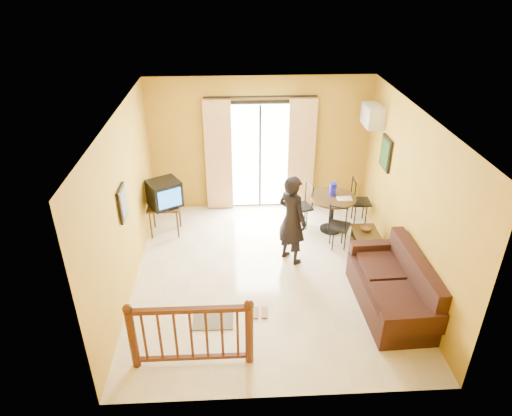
{
  "coord_description": "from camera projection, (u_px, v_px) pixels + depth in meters",
  "views": [
    {
      "loc": [
        -0.54,
        -6.29,
        4.77
      ],
      "look_at": [
        -0.2,
        0.2,
        1.19
      ],
      "focal_mm": 32.0,
      "sensor_mm": 36.0,
      "label": 1
    }
  ],
  "objects": [
    {
      "name": "air_conditioner",
      "position": [
        372.0,
        116.0,
        8.59
      ],
      "size": [
        0.31,
        0.6,
        0.4
      ],
      "color": "silver",
      "rests_on": "room_shell"
    },
    {
      "name": "tv_table",
      "position": [
        164.0,
        209.0,
        8.76
      ],
      "size": [
        0.61,
        0.51,
        0.61
      ],
      "color": "black",
      "rests_on": "ground"
    },
    {
      "name": "water_jug",
      "position": [
        333.0,
        189.0,
        8.76
      ],
      "size": [
        0.13,
        0.13,
        0.25
      ],
      "primitive_type": "cylinder",
      "color": "#1615CB",
      "rests_on": "dining_table"
    },
    {
      "name": "dining_chairs",
      "position": [
        331.0,
        231.0,
        9.05
      ],
      "size": [
        1.69,
        1.39,
        0.95
      ],
      "color": "black",
      "rests_on": "ground"
    },
    {
      "name": "sandals",
      "position": [
        260.0,
        313.0,
        6.95
      ],
      "size": [
        0.26,
        0.26,
        0.03
      ],
      "color": "brown",
      "rests_on": "ground"
    },
    {
      "name": "botanical_print",
      "position": [
        386.0,
        153.0,
        8.27
      ],
      "size": [
        0.05,
        0.5,
        0.6
      ],
      "color": "black",
      "rests_on": "room_shell"
    },
    {
      "name": "doormat",
      "position": [
        213.0,
        321.0,
        6.81
      ],
      "size": [
        0.61,
        0.41,
        0.02
      ],
      "primitive_type": "cube",
      "rotation": [
        0.0,
        0.0,
        -0.02
      ],
      "color": "#5F594C",
      "rests_on": "ground"
    },
    {
      "name": "bowl",
      "position": [
        366.0,
        229.0,
        8.37
      ],
      "size": [
        0.26,
        0.26,
        0.06
      ],
      "primitive_type": "imported",
      "rotation": [
        0.0,
        0.0,
        -0.35
      ],
      "color": "brown",
      "rests_on": "coffee_table"
    },
    {
      "name": "sofa",
      "position": [
        395.0,
        289.0,
        6.93
      ],
      "size": [
        0.95,
        1.94,
        0.91
      ],
      "rotation": [
        0.0,
        0.0,
        0.04
      ],
      "color": "black",
      "rests_on": "ground"
    },
    {
      "name": "standing_person",
      "position": [
        292.0,
        220.0,
        7.82
      ],
      "size": [
        0.69,
        0.71,
        1.64
      ],
      "primitive_type": "imported",
      "rotation": [
        0.0,
        0.0,
        2.27
      ],
      "color": "black",
      "rests_on": "ground"
    },
    {
      "name": "television",
      "position": [
        164.0,
        193.0,
        8.6
      ],
      "size": [
        0.74,
        0.71,
        0.5
      ],
      "rotation": [
        0.0,
        0.0,
        0.52
      ],
      "color": "black",
      "rests_on": "tv_table"
    },
    {
      "name": "balcony_door",
      "position": [
        260.0,
        156.0,
        9.38
      ],
      "size": [
        2.25,
        0.14,
        2.46
      ],
      "color": "black",
      "rests_on": "ground"
    },
    {
      "name": "stair_balustrade",
      "position": [
        191.0,
        331.0,
        5.84
      ],
      "size": [
        1.63,
        0.13,
        1.04
      ],
      "color": "#471E0F",
      "rests_on": "ground"
    },
    {
      "name": "coffee_table",
      "position": [
        367.0,
        240.0,
        8.32
      ],
      "size": [
        0.45,
        0.8,
        0.36
      ],
      "color": "black",
      "rests_on": "ground"
    },
    {
      "name": "serving_tray",
      "position": [
        344.0,
        199.0,
        8.67
      ],
      "size": [
        0.28,
        0.18,
        0.02
      ],
      "primitive_type": "cube",
      "rotation": [
        0.0,
        0.0,
        -0.01
      ],
      "color": "silver",
      "rests_on": "dining_table"
    },
    {
      "name": "ground",
      "position": [
        268.0,
        274.0,
        7.83
      ],
      "size": [
        5.0,
        5.0,
        0.0
      ],
      "primitive_type": "plane",
      "color": "beige",
      "rests_on": "ground"
    },
    {
      "name": "dining_table",
      "position": [
        333.0,
        204.0,
        8.82
      ],
      "size": [
        0.88,
        0.88,
        0.73
      ],
      "color": "black",
      "rests_on": "ground"
    },
    {
      "name": "room_shell",
      "position": [
        270.0,
        185.0,
        7.01
      ],
      "size": [
        5.0,
        5.0,
        5.0
      ],
      "color": "white",
      "rests_on": "ground"
    },
    {
      "name": "picture_left",
      "position": [
        123.0,
        203.0,
        6.8
      ],
      "size": [
        0.05,
        0.42,
        0.52
      ],
      "color": "black",
      "rests_on": "room_shell"
    }
  ]
}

